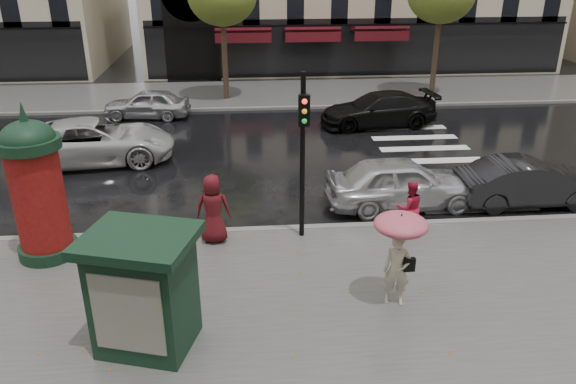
{
  "coord_description": "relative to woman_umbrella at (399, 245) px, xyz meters",
  "views": [
    {
      "loc": [
        -1.24,
        -11.07,
        7.4
      ],
      "look_at": [
        -0.17,
        1.5,
        1.87
      ],
      "focal_mm": 35.0,
      "sensor_mm": 36.0,
      "label": 1
    }
  ],
  "objects": [
    {
      "name": "ground",
      "position": [
        -2.01,
        0.83,
        -1.58
      ],
      "size": [
        160.0,
        160.0,
        0.0
      ],
      "primitive_type": "plane",
      "color": "black",
      "rests_on": "ground"
    },
    {
      "name": "near_sidewalk",
      "position": [
        -2.01,
        0.33,
        -1.52
      ],
      "size": [
        90.0,
        7.0,
        0.12
      ],
      "primitive_type": "cube",
      "color": "#474744",
      "rests_on": "ground"
    },
    {
      "name": "far_sidewalk",
      "position": [
        -2.01,
        19.83,
        -1.52
      ],
      "size": [
        90.0,
        6.0,
        0.12
      ],
      "primitive_type": "cube",
      "color": "#474744",
      "rests_on": "ground"
    },
    {
      "name": "near_kerb",
      "position": [
        -2.01,
        3.83,
        -1.51
      ],
      "size": [
        90.0,
        0.25,
        0.14
      ],
      "primitive_type": "cube",
      "color": "slate",
      "rests_on": "ground"
    },
    {
      "name": "far_kerb",
      "position": [
        -2.01,
        16.83,
        -1.51
      ],
      "size": [
        90.0,
        0.25,
        0.14
      ],
      "primitive_type": "cube",
      "color": "slate",
      "rests_on": "ground"
    },
    {
      "name": "zebra_crossing",
      "position": [
        3.99,
        10.43,
        -1.58
      ],
      "size": [
        3.6,
        11.75,
        0.01
      ],
      "primitive_type": "cube",
      "color": "silver",
      "rests_on": "ground"
    },
    {
      "name": "woman_umbrella",
      "position": [
        0.0,
        0.0,
        0.0
      ],
      "size": [
        1.15,
        1.15,
        2.22
      ],
      "color": "#BCB59B",
      "rests_on": "near_sidewalk"
    },
    {
      "name": "woman_red",
      "position": [
        1.22,
        3.23,
        -0.69
      ],
      "size": [
        0.81,
        0.67,
        1.53
      ],
      "primitive_type": "imported",
      "rotation": [
        0.0,
        0.0,
        3.27
      ],
      "color": "#B11532",
      "rests_on": "near_sidewalk"
    },
    {
      "name": "man_burgundy",
      "position": [
        -4.09,
        3.23,
        -0.52
      ],
      "size": [
        0.95,
        0.65,
        1.89
      ],
      "primitive_type": "imported",
      "rotation": [
        0.0,
        0.0,
        3.09
      ],
      "color": "#511015",
      "rests_on": "near_sidewalk"
    },
    {
      "name": "morris_column",
      "position": [
        -8.31,
        2.84,
        0.47
      ],
      "size": [
        1.5,
        1.5,
        4.03
      ],
      "color": "black",
      "rests_on": "near_sidewalk"
    },
    {
      "name": "traffic_light",
      "position": [
        -1.72,
        3.26,
        1.26
      ],
      "size": [
        0.28,
        0.42,
        4.49
      ],
      "color": "black",
      "rests_on": "near_sidewalk"
    },
    {
      "name": "newsstand",
      "position": [
        -5.23,
        -0.97,
        -0.21
      ],
      "size": [
        2.43,
        2.21,
        2.44
      ],
      "color": "black",
      "rests_on": "near_sidewalk"
    },
    {
      "name": "car_silver",
      "position": [
        1.55,
        5.2,
        -0.79
      ],
      "size": [
        4.75,
        2.14,
        1.58
      ],
      "primitive_type": "imported",
      "rotation": [
        0.0,
        0.0,
        1.63
      ],
      "color": "silver",
      "rests_on": "ground"
    },
    {
      "name": "car_darkgrey",
      "position": [
        5.51,
        5.04,
        -0.86
      ],
      "size": [
        4.4,
        1.58,
        1.44
      ],
      "primitive_type": "imported",
      "rotation": [
        0.0,
        0.0,
        1.58
      ],
      "color": "black",
      "rests_on": "ground"
    },
    {
      "name": "car_white",
      "position": [
        -8.74,
        9.99,
        -0.77
      ],
      "size": [
        6.14,
        3.38,
        1.63
      ],
      "primitive_type": "imported",
      "rotation": [
        0.0,
        0.0,
        1.69
      ],
      "color": "#BABABA",
      "rests_on": "ground"
    },
    {
      "name": "car_black",
      "position": [
        2.81,
        13.67,
        -0.83
      ],
      "size": [
        5.33,
        2.59,
        1.5
      ],
      "primitive_type": "imported",
      "rotation": [
        0.0,
        0.0,
        -1.47
      ],
      "color": "black",
      "rests_on": "ground"
    },
    {
      "name": "car_far_silver",
      "position": [
        -7.65,
        15.83,
        -0.91
      ],
      "size": [
        4.06,
        1.91,
        1.34
      ],
      "primitive_type": "imported",
      "rotation": [
        0.0,
        0.0,
        -1.65
      ],
      "color": "#B6B5BB",
      "rests_on": "ground"
    }
  ]
}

